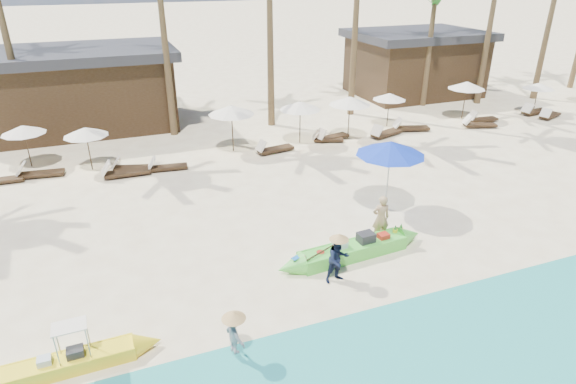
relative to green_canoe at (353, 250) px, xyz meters
name	(u,v)px	position (x,y,z in m)	size (l,w,h in m)	color
ground	(353,256)	(0.02, 0.03, -0.25)	(240.00, 240.00, 0.00)	#FFEFBC
wet_sand_strip	(456,367)	(0.02, -4.97, -0.24)	(240.00, 4.50, 0.01)	tan
green_canoe	(353,250)	(0.00, 0.00, 0.00)	(5.77, 1.01, 0.73)	#4ECB3E
yellow_canoe	(69,363)	(-8.21, -1.88, -0.05)	(4.61, 0.67, 1.20)	yellow
tourist	(381,218)	(1.31, 0.60, 0.56)	(0.59, 0.39, 1.62)	tan
vendor_green	(338,259)	(-1.03, -0.98, 0.48)	(0.70, 0.55, 1.45)	#121932
vendor_yellow	(235,334)	(-4.59, -2.87, 0.45)	(0.67, 0.38, 1.03)	gray
blue_umbrella	(391,148)	(2.69, 2.48, 2.18)	(2.50, 2.50, 2.69)	#99999E
resort_parasol_3	(23,130)	(-10.16, 11.95, 1.51)	(1.89, 1.89, 1.95)	#362516
lounger_3_right	(38,173)	(-9.75, 10.47, -0.03)	(1.92, 0.79, 0.63)	#362516
resort_parasol_4	(85,132)	(-7.58, 10.56, 1.53)	(1.91, 1.91, 1.97)	#362516
lounger_4_left	(124,172)	(-6.29, 9.21, -0.02)	(2.00, 0.63, 0.68)	#362516
lounger_4_right	(129,167)	(-6.01, 9.81, -0.06)	(1.73, 0.93, 0.56)	#362516
resort_parasol_5	(231,110)	(-1.01, 10.62, 1.83)	(2.24, 2.24, 2.31)	#362516
lounger_5_left	(166,166)	(-4.48, 9.27, -0.05)	(1.74, 0.70, 0.58)	#362516
resort_parasol_6	(300,106)	(2.51, 10.55, 1.72)	(2.12, 2.12, 2.18)	#362516
lounger_6_left	(273,149)	(0.74, 9.67, -0.03)	(1.96, 0.87, 0.64)	#362516
lounger_6_right	(326,139)	(3.84, 10.18, -0.06)	(1.69, 1.00, 0.55)	#362516
resort_parasol_7	(350,101)	(5.18, 10.33, 1.78)	(2.18, 2.18, 2.24)	#362516
lounger_7_left	(331,136)	(4.17, 10.34, -0.03)	(1.94, 0.92, 0.63)	#362516
lounger_7_right	(385,133)	(7.13, 9.83, -0.02)	(2.08, 1.21, 0.68)	#362516
resort_parasol_8	(389,96)	(8.24, 11.41, 1.47)	(1.85, 1.85, 1.90)	#362516
lounger_8_left	(409,127)	(8.92, 10.20, -0.02)	(2.08, 1.14, 0.68)	#362516
resort_parasol_9	(467,85)	(13.26, 11.14, 1.75)	(2.14, 2.14, 2.21)	#362516
lounger_9_left	(478,124)	(12.90, 9.35, -0.03)	(1.96, 1.15, 0.64)	#362516
lounger_9_right	(481,118)	(13.84, 10.16, -0.04)	(1.86, 0.74, 0.61)	#362516
resort_parasol_10	(539,86)	(18.13, 10.45, 1.47)	(1.84, 1.84, 1.90)	#362516
lounger_10_left	(549,115)	(18.16, 9.28, -0.04)	(1.91, 1.14, 0.62)	#362516
lounger_10_right	(534,111)	(17.96, 10.26, -0.02)	(2.05, 0.87, 0.67)	#362516
pavilion_west	(76,88)	(-7.98, 17.53, 1.94)	(10.80, 6.60, 4.30)	#362516
pavilion_east	(415,62)	(14.02, 17.53, 1.95)	(8.80, 6.60, 4.30)	#362516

